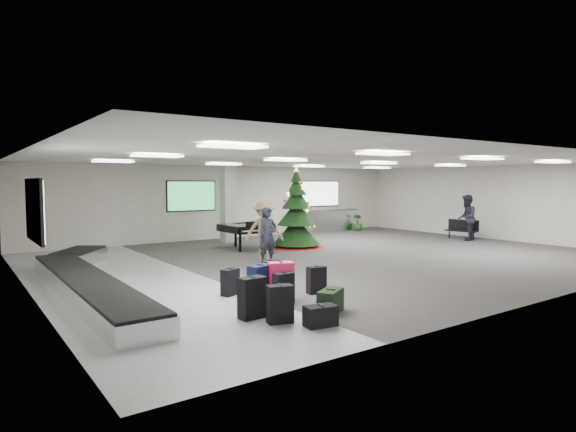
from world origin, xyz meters
TOP-DOWN VIEW (x-y plane):
  - ground at (0.00, 0.00)m, footprint 18.00×18.00m
  - room_envelope at (-0.38, 0.67)m, footprint 18.02×14.02m
  - baggage_carousel at (-7.84, -0.08)m, footprint 2.28×9.71m
  - service_counter at (5.00, 6.65)m, footprint 4.05×0.65m
  - suitcase_0 at (-5.95, -4.60)m, footprint 0.51×0.31m
  - suitcase_1 at (-4.91, -4.09)m, footprint 0.42×0.23m
  - pink_suitcase at (-4.80, -3.82)m, footprint 0.59×0.47m
  - suitcase_3 at (-4.41, -2.89)m, footprint 0.52×0.44m
  - navy_suitcase at (-5.19, -3.65)m, footprint 0.55×0.40m
  - suitcase_5 at (-5.71, -5.14)m, footprint 0.50×0.36m
  - green_duffel at (-4.54, -5.12)m, footprint 0.73×0.61m
  - suitcase_7 at (-3.77, -3.72)m, footprint 0.44×0.27m
  - suitcase_8 at (-5.43, -2.80)m, footprint 0.45×0.35m
  - black_duffel at (-5.25, -5.70)m, footprint 0.60×0.39m
  - christmas_tree at (0.38, 2.71)m, footprint 2.16×2.16m
  - grand_piano at (-1.43, 3.44)m, footprint 1.48×1.88m
  - bench at (7.80, 0.60)m, footprint 0.74×1.41m
  - traveler_a at (-2.61, 0.06)m, footprint 0.63×0.41m
  - traveler_b at (-2.24, 0.85)m, footprint 1.41×1.19m
  - traveler_bench at (7.56, 0.26)m, footprint 1.19×1.11m
  - potted_plant_left at (2.59, 6.21)m, footprint 0.57×0.55m
  - potted_plant_right at (6.69, 6.00)m, footprint 0.66×0.66m

SIDE VIEW (x-z plane):
  - ground at x=0.00m, z-range 0.00..0.00m
  - black_duffel at x=-5.25m, z-range -0.01..0.37m
  - baggage_carousel at x=-7.84m, z-range 0.00..0.43m
  - green_duffel at x=-4.54m, z-range -0.01..0.45m
  - suitcase_8 at x=-5.43m, z-range -0.01..0.60m
  - suitcase_7 at x=-3.77m, z-range -0.01..0.61m
  - suitcase_1 at x=-4.91m, z-range -0.01..0.65m
  - suitcase_5 at x=-5.71m, z-range -0.01..0.68m
  - suitcase_3 at x=-4.41m, z-range -0.01..0.69m
  - suitcase_0 at x=-5.95m, z-range -0.01..0.77m
  - navy_suitcase at x=-5.19m, z-range -0.01..0.78m
  - pink_suitcase at x=-4.80m, z-range -0.01..0.82m
  - potted_plant_left at x=2.59m, z-range 0.00..0.82m
  - potted_plant_right at x=6.69m, z-range 0.00..0.84m
  - bench at x=7.80m, z-range 0.05..0.91m
  - service_counter at x=5.00m, z-range 0.01..1.09m
  - grand_piano at x=-1.43m, z-range 0.23..1.30m
  - traveler_a at x=-2.61m, z-range 0.00..1.72m
  - traveler_b at x=-2.24m, z-range 0.00..1.89m
  - traveler_bench at x=7.56m, z-range 0.00..1.95m
  - christmas_tree at x=0.38m, z-range -0.49..2.60m
  - room_envelope at x=-0.38m, z-range 0.73..3.94m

